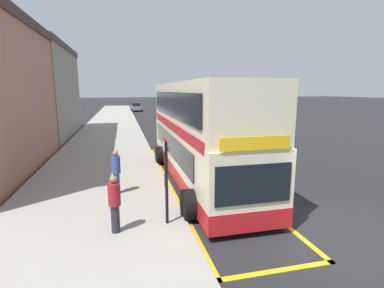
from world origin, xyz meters
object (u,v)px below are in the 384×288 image
double_decker_bus (199,135)px  pedestrian_waiting_near_sign (116,170)px  bus_stop_sign (166,174)px  parked_car_grey_far (136,107)px  pedestrian_further_back (115,202)px

double_decker_bus → pedestrian_waiting_near_sign: double_decker_bus is taller
double_decker_bus → pedestrian_waiting_near_sign: bearing=-157.9°
bus_stop_sign → pedestrian_waiting_near_sign: (-1.50, 2.88, -0.60)m
parked_car_grey_far → pedestrian_waiting_near_sign: (-3.04, -46.29, 0.27)m
double_decker_bus → pedestrian_further_back: bearing=-128.1°
bus_stop_sign → pedestrian_further_back: size_ratio=1.55×
double_decker_bus → pedestrian_waiting_near_sign: 4.08m
pedestrian_waiting_near_sign → pedestrian_further_back: bearing=-89.8°
parked_car_grey_far → pedestrian_waiting_near_sign: pedestrian_waiting_near_sign is taller
bus_stop_sign → pedestrian_waiting_near_sign: bearing=117.5°
pedestrian_waiting_near_sign → pedestrian_further_back: (0.01, -3.17, -0.03)m
bus_stop_sign → pedestrian_further_back: bus_stop_sign is taller
bus_stop_sign → pedestrian_further_back: (-1.49, -0.29, -0.63)m
bus_stop_sign → pedestrian_further_back: 1.64m
bus_stop_sign → pedestrian_waiting_near_sign: size_ratio=1.51×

